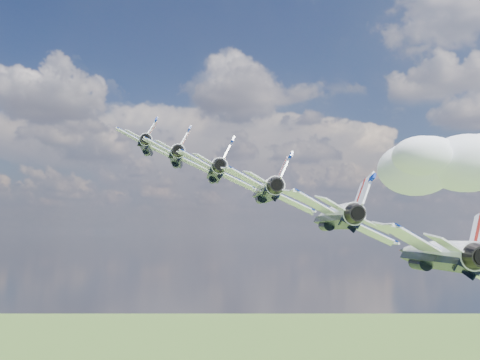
% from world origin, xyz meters
% --- Properties ---
extents(cloud_far, '(67.50, 53.03, 26.52)m').
position_xyz_m(cloud_far, '(52.08, 244.07, 174.32)').
color(cloud_far, white).
extents(jet_0, '(14.16, 16.59, 8.07)m').
position_xyz_m(jet_0, '(-23.37, 6.96, 147.74)').
color(jet_0, silver).
extents(jet_1, '(14.16, 16.59, 8.07)m').
position_xyz_m(jet_1, '(-16.15, -0.82, 144.90)').
color(jet_1, white).
extents(jet_2, '(14.16, 16.59, 8.07)m').
position_xyz_m(jet_2, '(-8.92, -8.60, 142.07)').
color(jet_2, white).
extents(jet_3, '(14.16, 16.59, 8.07)m').
position_xyz_m(jet_3, '(-1.70, -16.38, 139.23)').
color(jet_3, white).
extents(jet_4, '(14.16, 16.59, 8.07)m').
position_xyz_m(jet_4, '(5.52, -24.16, 136.39)').
color(jet_4, white).
extents(jet_5, '(14.16, 16.59, 8.07)m').
position_xyz_m(jet_5, '(12.75, -31.94, 133.55)').
color(jet_5, white).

